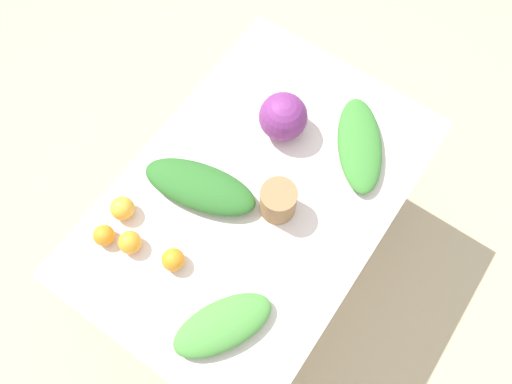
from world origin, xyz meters
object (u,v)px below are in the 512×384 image
at_px(greens_bunch_scallion, 200,187).
at_px(orange_0, 130,242).
at_px(cabbage_purple, 283,117).
at_px(orange_1, 122,208).
at_px(paper_bag, 278,201).
at_px(greens_bunch_kale, 360,145).
at_px(orange_2, 173,260).
at_px(greens_bunch_dandelion, 223,325).
at_px(orange_3, 104,235).

xyz_separation_m(greens_bunch_scallion, orange_0, (-0.27, 0.07, -0.00)).
bearing_deg(cabbage_purple, orange_0, 166.00).
bearing_deg(cabbage_purple, orange_1, 155.78).
height_order(paper_bag, greens_bunch_kale, paper_bag).
xyz_separation_m(greens_bunch_scallion, greens_bunch_kale, (0.43, -0.34, -0.01)).
distance_m(paper_bag, orange_2, 0.37).
bearing_deg(greens_bunch_kale, greens_bunch_dandelion, 177.88).
distance_m(greens_bunch_dandelion, orange_1, 0.48).
distance_m(cabbage_purple, greens_bunch_dandelion, 0.69).
height_order(orange_1, orange_3, orange_1).
xyz_separation_m(cabbage_purple, greens_bunch_kale, (0.08, -0.25, -0.05)).
bearing_deg(greens_bunch_scallion, orange_1, 141.80).
relative_size(paper_bag, greens_bunch_dandelion, 0.41).
bearing_deg(orange_0, paper_bag, -39.87).
distance_m(cabbage_purple, orange_0, 0.63).
xyz_separation_m(paper_bag, orange_2, (-0.33, 0.16, -0.03)).
relative_size(paper_bag, orange_3, 1.90).
xyz_separation_m(paper_bag, orange_3, (-0.39, 0.38, -0.03)).
xyz_separation_m(orange_1, orange_2, (-0.04, -0.23, -0.00)).
relative_size(greens_bunch_kale, orange_2, 5.01).
relative_size(greens_bunch_scallion, greens_bunch_kale, 1.06).
bearing_deg(greens_bunch_dandelion, paper_bag, 10.96).
bearing_deg(greens_bunch_scallion, cabbage_purple, -14.34).
xyz_separation_m(greens_bunch_dandelion, orange_0, (0.04, 0.38, 0.00)).
xyz_separation_m(orange_0, orange_3, (-0.03, 0.08, -0.00)).
distance_m(orange_2, orange_3, 0.23).
bearing_deg(greens_bunch_scallion, orange_3, 153.81).
bearing_deg(paper_bag, orange_3, 135.48).
bearing_deg(orange_1, greens_bunch_scallion, -38.20).
bearing_deg(greens_bunch_kale, paper_bag, 162.72).
distance_m(cabbage_purple, orange_3, 0.69).
relative_size(orange_0, orange_2, 1.02).
distance_m(cabbage_purple, paper_bag, 0.29).
bearing_deg(greens_bunch_kale, greens_bunch_scallion, 141.38).
bearing_deg(orange_3, greens_bunch_scallion, -26.19).
xyz_separation_m(greens_bunch_scallion, greens_bunch_dandelion, (-0.31, -0.31, -0.01)).
relative_size(orange_0, orange_3, 1.09).
bearing_deg(orange_0, cabbage_purple, -14.00).
height_order(orange_1, orange_2, orange_1).
relative_size(cabbage_purple, orange_2, 2.28).
xyz_separation_m(paper_bag, orange_0, (-0.36, 0.30, -0.03)).
bearing_deg(greens_bunch_dandelion, orange_3, 89.03).
bearing_deg(orange_2, cabbage_purple, -1.03).
relative_size(greens_bunch_dandelion, orange_2, 4.29).
bearing_deg(orange_1, orange_3, -174.62).
height_order(paper_bag, greens_bunch_dandelion, paper_bag).
bearing_deg(paper_bag, greens_bunch_kale, -17.28).
height_order(cabbage_purple, paper_bag, cabbage_purple).
relative_size(greens_bunch_kale, orange_3, 5.35).
xyz_separation_m(greens_bunch_kale, orange_3, (-0.73, 0.49, 0.00)).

